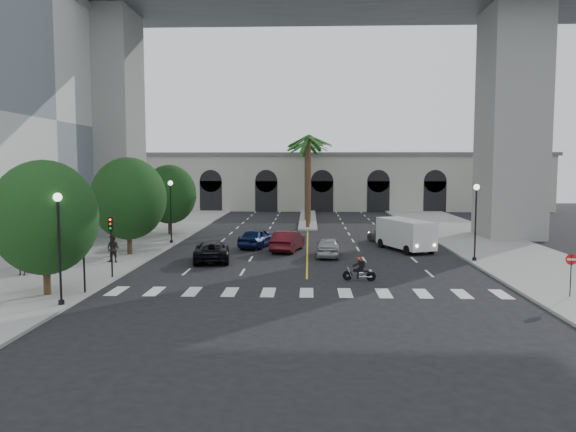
{
  "coord_description": "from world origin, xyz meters",
  "views": [
    {
      "loc": [
        0.1,
        -30.21,
        6.59
      ],
      "look_at": [
        -1.25,
        6.0,
        3.33
      ],
      "focal_mm": 35.0,
      "sensor_mm": 36.0,
      "label": 1
    }
  ],
  "objects_px": {
    "car_a": "(328,247)",
    "do_not_enter_sign": "(571,266)",
    "car_d": "(386,235)",
    "car_e": "(257,238)",
    "lamp_post_left_near": "(59,239)",
    "traffic_signal_far": "(111,237)",
    "pedestrian_a": "(22,260)",
    "lamp_post_right": "(476,216)",
    "traffic_signal_near": "(83,247)",
    "motorcycle_rider": "(360,270)",
    "lamp_post_left_far": "(171,206)",
    "car_b": "(288,241)",
    "car_c": "(212,251)",
    "pedestrian_b": "(113,249)",
    "cargo_van": "(406,234)"
  },
  "relations": [
    {
      "from": "lamp_post_right",
      "to": "car_b",
      "type": "distance_m",
      "value": 13.94
    },
    {
      "from": "lamp_post_right",
      "to": "car_b",
      "type": "relative_size",
      "value": 1.12
    },
    {
      "from": "lamp_post_right",
      "to": "car_c",
      "type": "height_order",
      "value": "lamp_post_right"
    },
    {
      "from": "car_a",
      "to": "cargo_van",
      "type": "xyz_separation_m",
      "value": [
        6.12,
        3.11,
        0.63
      ]
    },
    {
      "from": "lamp_post_right",
      "to": "pedestrian_b",
      "type": "distance_m",
      "value": 24.49
    },
    {
      "from": "car_a",
      "to": "car_b",
      "type": "height_order",
      "value": "car_b"
    },
    {
      "from": "lamp_post_left_near",
      "to": "lamp_post_left_far",
      "type": "distance_m",
      "value": 21.0
    },
    {
      "from": "lamp_post_left_near",
      "to": "lamp_post_left_far",
      "type": "bearing_deg",
      "value": 90.0
    },
    {
      "from": "lamp_post_right",
      "to": "traffic_signal_far",
      "type": "xyz_separation_m",
      "value": [
        -22.7,
        -6.5,
        -0.71
      ]
    },
    {
      "from": "car_d",
      "to": "car_e",
      "type": "relative_size",
      "value": 1.0
    },
    {
      "from": "motorcycle_rider",
      "to": "pedestrian_b",
      "type": "xyz_separation_m",
      "value": [
        -16.0,
        4.69,
        0.44
      ]
    },
    {
      "from": "car_e",
      "to": "pedestrian_a",
      "type": "distance_m",
      "value": 18.05
    },
    {
      "from": "motorcycle_rider",
      "to": "car_e",
      "type": "distance_m",
      "value": 14.8
    },
    {
      "from": "car_a",
      "to": "do_not_enter_sign",
      "type": "xyz_separation_m",
      "value": [
        11.5,
        -12.64,
        0.95
      ]
    },
    {
      "from": "car_c",
      "to": "car_e",
      "type": "height_order",
      "value": "car_e"
    },
    {
      "from": "car_a",
      "to": "car_b",
      "type": "distance_m",
      "value": 3.94
    },
    {
      "from": "car_d",
      "to": "car_a",
      "type": "bearing_deg",
      "value": 35.93
    },
    {
      "from": "traffic_signal_far",
      "to": "car_e",
      "type": "bearing_deg",
      "value": 61.15
    },
    {
      "from": "lamp_post_left_far",
      "to": "lamp_post_right",
      "type": "xyz_separation_m",
      "value": [
        22.8,
        -8.0,
        0.0
      ]
    },
    {
      "from": "traffic_signal_near",
      "to": "pedestrian_a",
      "type": "bearing_deg",
      "value": 141.99
    },
    {
      "from": "lamp_post_right",
      "to": "traffic_signal_near",
      "type": "xyz_separation_m",
      "value": [
        -22.7,
        -10.5,
        -0.71
      ]
    },
    {
      "from": "lamp_post_left_far",
      "to": "motorcycle_rider",
      "type": "xyz_separation_m",
      "value": [
        14.47,
        -14.35,
        -2.6
      ]
    },
    {
      "from": "lamp_post_right",
      "to": "traffic_signal_near",
      "type": "bearing_deg",
      "value": -155.18
    },
    {
      "from": "lamp_post_right",
      "to": "car_a",
      "type": "xyz_separation_m",
      "value": [
        -9.9,
        2.13,
        -2.51
      ]
    },
    {
      "from": "do_not_enter_sign",
      "to": "lamp_post_left_near",
      "type": "bearing_deg",
      "value": -169.81
    },
    {
      "from": "car_c",
      "to": "car_d",
      "type": "bearing_deg",
      "value": -152.07
    },
    {
      "from": "car_b",
      "to": "pedestrian_a",
      "type": "distance_m",
      "value": 18.77
    },
    {
      "from": "car_e",
      "to": "lamp_post_left_near",
      "type": "bearing_deg",
      "value": 85.09
    },
    {
      "from": "pedestrian_b",
      "to": "traffic_signal_far",
      "type": "bearing_deg",
      "value": -61.68
    },
    {
      "from": "do_not_enter_sign",
      "to": "lamp_post_right",
      "type": "bearing_deg",
      "value": 103.02
    },
    {
      "from": "car_b",
      "to": "car_c",
      "type": "distance_m",
      "value": 6.98
    },
    {
      "from": "lamp_post_left_near",
      "to": "traffic_signal_far",
      "type": "relative_size",
      "value": 1.47
    },
    {
      "from": "cargo_van",
      "to": "pedestrian_b",
      "type": "xyz_separation_m",
      "value": [
        -20.55,
        -6.91,
        -0.28
      ]
    },
    {
      "from": "car_b",
      "to": "do_not_enter_sign",
      "type": "distance_m",
      "value": 21.02
    },
    {
      "from": "lamp_post_right",
      "to": "car_e",
      "type": "distance_m",
      "value": 17.0
    },
    {
      "from": "car_e",
      "to": "do_not_enter_sign",
      "type": "relative_size",
      "value": 2.05
    },
    {
      "from": "traffic_signal_near",
      "to": "pedestrian_b",
      "type": "xyz_separation_m",
      "value": [
        -1.63,
        8.83,
        -1.45
      ]
    },
    {
      "from": "traffic_signal_near",
      "to": "motorcycle_rider",
      "type": "bearing_deg",
      "value": 16.1
    },
    {
      "from": "do_not_enter_sign",
      "to": "motorcycle_rider",
      "type": "bearing_deg",
      "value": 161.66
    },
    {
      "from": "traffic_signal_far",
      "to": "car_c",
      "type": "height_order",
      "value": "traffic_signal_far"
    },
    {
      "from": "car_e",
      "to": "lamp_post_left_far",
      "type": "bearing_deg",
      "value": 4.8
    },
    {
      "from": "lamp_post_left_near",
      "to": "traffic_signal_far",
      "type": "xyz_separation_m",
      "value": [
        0.1,
        6.5,
        -0.71
      ]
    },
    {
      "from": "car_d",
      "to": "do_not_enter_sign",
      "type": "xyz_separation_m",
      "value": [
        6.25,
        -20.17,
        0.98
      ]
    },
    {
      "from": "traffic_signal_far",
      "to": "car_e",
      "type": "height_order",
      "value": "traffic_signal_far"
    },
    {
      "from": "car_a",
      "to": "do_not_enter_sign",
      "type": "distance_m",
      "value": 17.12
    },
    {
      "from": "pedestrian_b",
      "to": "car_a",
      "type": "bearing_deg",
      "value": 24.4
    },
    {
      "from": "car_c",
      "to": "pedestrian_b",
      "type": "bearing_deg",
      "value": 5.65
    },
    {
      "from": "lamp_post_right",
      "to": "car_e",
      "type": "relative_size",
      "value": 1.14
    },
    {
      "from": "car_e",
      "to": "pedestrian_a",
      "type": "height_order",
      "value": "pedestrian_a"
    },
    {
      "from": "lamp_post_left_near",
      "to": "do_not_enter_sign",
      "type": "distance_m",
      "value": 24.58
    }
  ]
}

